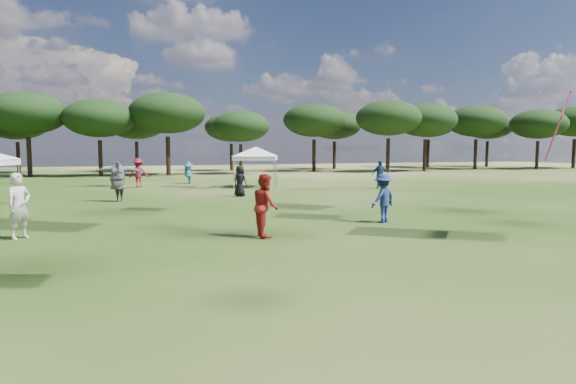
# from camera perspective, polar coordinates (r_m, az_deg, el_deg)

# --- Properties ---
(tree_line) EXTENTS (108.78, 17.63, 7.77)m
(tree_line) POSITION_cam_1_polar(r_m,az_deg,el_deg) (48.91, -15.51, 8.46)
(tree_line) COLOR black
(tree_line) RESTS_ON ground
(tent_right) EXTENTS (5.02, 5.02, 2.88)m
(tent_right) POSITION_cam_1_polar(r_m,az_deg,el_deg) (30.82, -3.85, 5.14)
(tent_right) COLOR gray
(tent_right) RESTS_ON ground
(festival_crowd) EXTENTS (29.79, 22.91, 1.88)m
(festival_crowd) POSITION_cam_1_polar(r_m,az_deg,el_deg) (23.80, -21.56, 0.96)
(festival_crowd) COLOR navy
(festival_crowd) RESTS_ON ground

